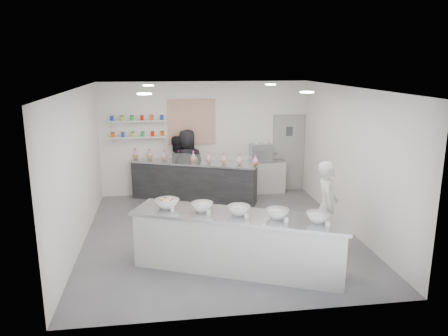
{
  "coord_description": "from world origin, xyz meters",
  "views": [
    {
      "loc": [
        -1.13,
        -8.43,
        3.51
      ],
      "look_at": [
        0.14,
        0.4,
        1.32
      ],
      "focal_mm": 35.0,
      "sensor_mm": 36.0,
      "label": 1
    }
  ],
  "objects_px": {
    "back_bar": "(194,181)",
    "prep_counter": "(239,242)",
    "staff_left": "(176,167)",
    "espresso_machine": "(261,153)",
    "woman_prep": "(327,206)",
    "staff_right": "(187,164)",
    "espresso_ledge": "(263,177)"
  },
  "relations": [
    {
      "from": "back_bar",
      "to": "espresso_machine",
      "type": "xyz_separation_m",
      "value": [
        1.85,
        0.4,
        0.61
      ]
    },
    {
      "from": "staff_right",
      "to": "staff_left",
      "type": "bearing_deg",
      "value": 15.65
    },
    {
      "from": "back_bar",
      "to": "staff_left",
      "type": "xyz_separation_m",
      "value": [
        -0.44,
        0.25,
        0.32
      ]
    },
    {
      "from": "prep_counter",
      "to": "staff_right",
      "type": "height_order",
      "value": "staff_right"
    },
    {
      "from": "woman_prep",
      "to": "staff_right",
      "type": "xyz_separation_m",
      "value": [
        -2.4,
        3.63,
        0.04
      ]
    },
    {
      "from": "back_bar",
      "to": "staff_left",
      "type": "relative_size",
      "value": 1.97
    },
    {
      "from": "back_bar",
      "to": "staff_left",
      "type": "distance_m",
      "value": 0.6
    },
    {
      "from": "espresso_machine",
      "to": "woman_prep",
      "type": "bearing_deg",
      "value": -83.83
    },
    {
      "from": "prep_counter",
      "to": "staff_right",
      "type": "bearing_deg",
      "value": 121.74
    },
    {
      "from": "prep_counter",
      "to": "staff_right",
      "type": "distance_m",
      "value": 4.29
    },
    {
      "from": "woman_prep",
      "to": "staff_left",
      "type": "height_order",
      "value": "woman_prep"
    },
    {
      "from": "staff_left",
      "to": "woman_prep",
      "type": "bearing_deg",
      "value": 107.13
    },
    {
      "from": "espresso_machine",
      "to": "staff_right",
      "type": "distance_m",
      "value": 2.01
    },
    {
      "from": "woman_prep",
      "to": "staff_left",
      "type": "xyz_separation_m",
      "value": [
        -2.69,
        3.63,
        -0.04
      ]
    },
    {
      "from": "back_bar",
      "to": "staff_right",
      "type": "bearing_deg",
      "value": 142.11
    },
    {
      "from": "espresso_machine",
      "to": "woman_prep",
      "type": "relative_size",
      "value": 0.34
    },
    {
      "from": "prep_counter",
      "to": "woman_prep",
      "type": "height_order",
      "value": "woman_prep"
    },
    {
      "from": "espresso_ledge",
      "to": "espresso_machine",
      "type": "height_order",
      "value": "espresso_machine"
    },
    {
      "from": "woman_prep",
      "to": "staff_left",
      "type": "relative_size",
      "value": 1.05
    },
    {
      "from": "espresso_machine",
      "to": "staff_left",
      "type": "xyz_separation_m",
      "value": [
        -2.28,
        -0.15,
        -0.29
      ]
    },
    {
      "from": "prep_counter",
      "to": "espresso_ledge",
      "type": "bearing_deg",
      "value": 95.25
    },
    {
      "from": "espresso_ledge",
      "to": "staff_left",
      "type": "relative_size",
      "value": 0.73
    },
    {
      "from": "woman_prep",
      "to": "staff_left",
      "type": "bearing_deg",
      "value": 53.73
    },
    {
      "from": "back_bar",
      "to": "prep_counter",
      "type": "bearing_deg",
      "value": -60.63
    },
    {
      "from": "staff_left",
      "to": "staff_right",
      "type": "distance_m",
      "value": 0.31
    },
    {
      "from": "prep_counter",
      "to": "staff_right",
      "type": "relative_size",
      "value": 2.02
    },
    {
      "from": "espresso_ledge",
      "to": "staff_right",
      "type": "relative_size",
      "value": 0.66
    },
    {
      "from": "prep_counter",
      "to": "staff_left",
      "type": "xyz_separation_m",
      "value": [
        -0.91,
        4.23,
        0.32
      ]
    },
    {
      "from": "back_bar",
      "to": "woman_prep",
      "type": "relative_size",
      "value": 1.89
    },
    {
      "from": "back_bar",
      "to": "staff_right",
      "type": "height_order",
      "value": "staff_right"
    },
    {
      "from": "espresso_machine",
      "to": "back_bar",
      "type": "bearing_deg",
      "value": -167.75
    },
    {
      "from": "back_bar",
      "to": "staff_right",
      "type": "relative_size",
      "value": 1.8
    }
  ]
}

